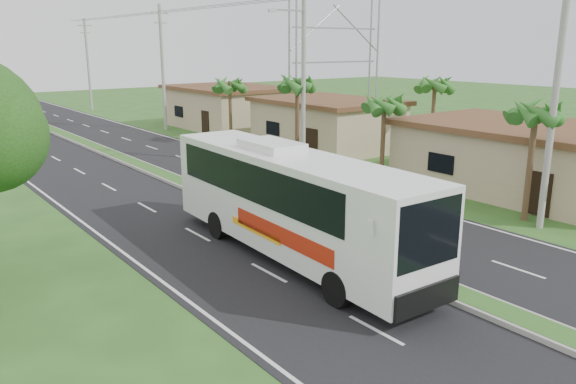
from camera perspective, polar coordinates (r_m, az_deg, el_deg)
ground at (r=18.33m, az=16.62°, el=-10.15°), size 180.00×180.00×0.00m
road_asphalt at (r=33.39m, az=-12.11°, el=1.38°), size 14.00×160.00×0.02m
median_strip at (r=33.37m, az=-12.12°, el=1.54°), size 1.20×160.00×0.18m
lane_edge_left at (r=31.23m, az=-23.24°, el=-0.44°), size 0.12×160.00×0.01m
lane_edge_right at (r=36.67m, az=-2.64°, el=2.86°), size 0.12×160.00×0.01m
shop_near at (r=32.31m, az=23.04°, el=3.30°), size 8.60×12.60×3.52m
shop_mid at (r=42.36m, az=3.94°, el=6.99°), size 7.60×10.60×3.67m
shop_far at (r=53.58m, az=-6.10°, el=8.63°), size 8.60×11.60×3.82m
palm_verge_a at (r=26.11m, az=23.87°, el=7.36°), size 2.40×2.40×5.45m
palm_verge_b at (r=31.75m, az=9.77°, el=8.79°), size 2.40×2.40×5.05m
palm_verge_c at (r=36.42m, az=0.94°, el=10.93°), size 2.40×2.40×5.85m
palm_verge_d at (r=44.11m, az=-5.95°, el=10.77°), size 2.40×2.40×5.25m
palm_behind_shop at (r=39.80m, az=14.70°, el=10.51°), size 2.40×2.40×5.65m
utility_pole_a at (r=25.12m, az=25.53°, el=9.09°), size 1.60×0.28×11.00m
utility_pole_b at (r=35.38m, az=1.55°, el=12.66°), size 3.20×0.28×12.00m
utility_pole_c at (r=52.48m, az=-12.63°, el=12.34°), size 1.60×0.28×11.00m
utility_pole_d at (r=71.09m, az=-19.65°, el=12.18°), size 1.60×0.28×10.50m
billboard_lattice at (r=53.28m, az=4.85°, el=13.90°), size 10.18×1.18×12.07m
coach_bus_main at (r=20.00m, az=0.24°, el=-0.52°), size 3.19×12.82×4.11m
coach_bus_far at (r=60.86m, az=-26.83°, el=7.66°), size 2.61×10.42×3.01m
motorcyclist at (r=22.58m, az=3.84°, el=-2.52°), size 1.72×0.91×2.28m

